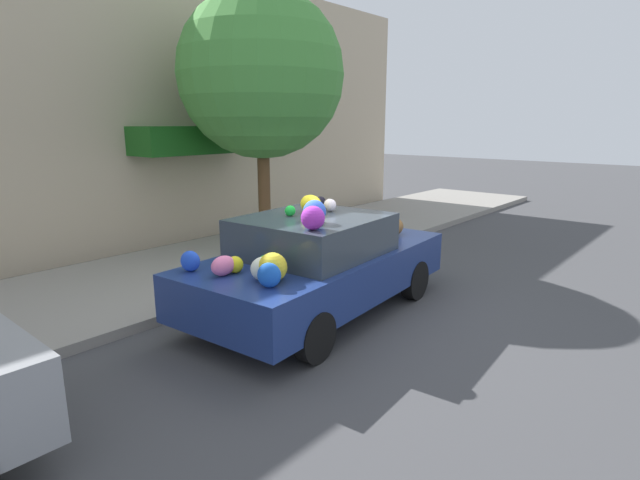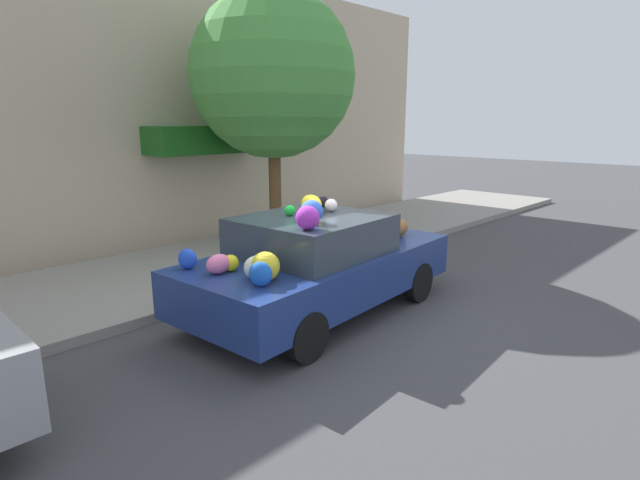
{
  "view_description": "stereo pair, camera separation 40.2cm",
  "coord_description": "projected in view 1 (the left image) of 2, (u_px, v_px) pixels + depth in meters",
  "views": [
    {
      "loc": [
        -4.89,
        -4.3,
        2.53
      ],
      "look_at": [
        0.0,
        -0.13,
        1.01
      ],
      "focal_mm": 28.0,
      "sensor_mm": 36.0,
      "label": 1
    },
    {
      "loc": [
        -4.62,
        -4.6,
        2.53
      ],
      "look_at": [
        0.0,
        -0.13,
        1.01
      ],
      "focal_mm": 28.0,
      "sensor_mm": 36.0,
      "label": 2
    }
  ],
  "objects": [
    {
      "name": "fire_hydrant",
      "position": [
        233.0,
        257.0,
        7.76
      ],
      "size": [
        0.2,
        0.2,
        0.7
      ],
      "color": "#B2B2B7",
      "rests_on": "sidewalk_curb"
    },
    {
      "name": "art_car",
      "position": [
        318.0,
        262.0,
        6.64
      ],
      "size": [
        4.07,
        2.08,
        1.63
      ],
      "rotation": [
        0.0,
        0.0,
        0.08
      ],
      "color": "navy",
      "rests_on": "ground"
    },
    {
      "name": "building_facade",
      "position": [
        119.0,
        108.0,
        9.43
      ],
      "size": [
        18.0,
        1.2,
        5.63
      ],
      "color": "#C6B293",
      "rests_on": "ground"
    },
    {
      "name": "ground_plane",
      "position": [
        313.0,
        309.0,
        6.92
      ],
      "size": [
        60.0,
        60.0,
        0.0
      ],
      "primitive_type": "plane",
      "color": "#424244"
    },
    {
      "name": "sidewalk_curb",
      "position": [
        196.0,
        268.0,
        8.61
      ],
      "size": [
        24.0,
        3.2,
        0.13
      ],
      "color": "gray",
      "rests_on": "ground"
    },
    {
      "name": "street_tree",
      "position": [
        261.0,
        75.0,
        9.29
      ],
      "size": [
        3.11,
        3.11,
        4.82
      ],
      "color": "brown",
      "rests_on": "sidewalk_curb"
    }
  ]
}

